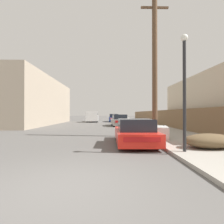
{
  "coord_description": "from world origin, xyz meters",
  "views": [
    {
      "loc": [
        0.9,
        -3.58,
        1.51
      ],
      "look_at": [
        1.12,
        7.7,
        1.61
      ],
      "focal_mm": 28.0,
      "sensor_mm": 36.0,
      "label": 1
    }
  ],
  "objects": [
    {
      "name": "ground_plane",
      "position": [
        0.0,
        0.0,
        0.0
      ],
      "size": [
        220.0,
        220.0,
        0.0
      ],
      "primitive_type": "plane",
      "color": "#595654"
    },
    {
      "name": "brush_pile",
      "position": [
        4.97,
        3.37,
        0.41
      ],
      "size": [
        2.06,
        1.26,
        0.58
      ],
      "color": "brown",
      "rests_on": "sidewalk_curb"
    },
    {
      "name": "utility_pole",
      "position": [
        3.91,
        7.69,
        4.83
      ],
      "size": [
        1.8,
        0.34,
        9.23
      ],
      "color": "brown",
      "rests_on": "sidewalk_curb"
    },
    {
      "name": "car_parked_far",
      "position": [
        1.86,
        28.53,
        0.67
      ],
      "size": [
        1.82,
        4.65,
        1.43
      ],
      "rotation": [
        0.0,
        0.0,
        -0.01
      ],
      "color": "#2D478C",
      "rests_on": "ground"
    },
    {
      "name": "wooden_fence",
      "position": [
        7.25,
        19.47,
        1.01
      ],
      "size": [
        0.08,
        36.98,
        1.78
      ],
      "primitive_type": "cube",
      "color": "brown",
      "rests_on": "sidewalk_curb"
    },
    {
      "name": "sidewalk_curb",
      "position": [
        5.3,
        23.5,
        0.06
      ],
      "size": [
        4.2,
        63.0,
        0.12
      ],
      "primitive_type": "cube",
      "color": "#9E998E",
      "rests_on": "ground"
    },
    {
      "name": "parked_sports_car_red",
      "position": [
        2.2,
        5.11,
        0.57
      ],
      "size": [
        1.88,
        4.37,
        1.25
      ],
      "rotation": [
        0.0,
        0.0,
        -0.01
      ],
      "color": "red",
      "rests_on": "ground"
    },
    {
      "name": "street_lamp",
      "position": [
        3.7,
        2.79,
        2.65
      ],
      "size": [
        0.26,
        0.26,
        4.32
      ],
      "color": "#232326",
      "rests_on": "sidewalk_curb"
    },
    {
      "name": "discarded_fridge",
      "position": [
        3.85,
        6.16,
        0.46
      ],
      "size": [
        1.03,
        1.69,
        0.7
      ],
      "rotation": [
        0.0,
        0.0,
        -0.22
      ],
      "color": "silver",
      "rests_on": "sidewalk_curb"
    },
    {
      "name": "pickup_truck",
      "position": [
        -1.99,
        27.54,
        0.92
      ],
      "size": [
        2.29,
        5.63,
        1.86
      ],
      "rotation": [
        0.0,
        0.0,
        3.19
      ],
      "color": "silver",
      "rests_on": "ground"
    },
    {
      "name": "car_parked_mid",
      "position": [
        2.22,
        17.82,
        0.65
      ],
      "size": [
        2.03,
        4.53,
        1.39
      ],
      "rotation": [
        0.0,
        0.0,
        0.05
      ],
      "color": "gray",
      "rests_on": "ground"
    },
    {
      "name": "building_left_block",
      "position": [
        -10.12,
        21.2,
        3.16
      ],
      "size": [
        7.0,
        18.19,
        6.32
      ],
      "primitive_type": "cube",
      "color": "tan",
      "rests_on": "ground"
    }
  ]
}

